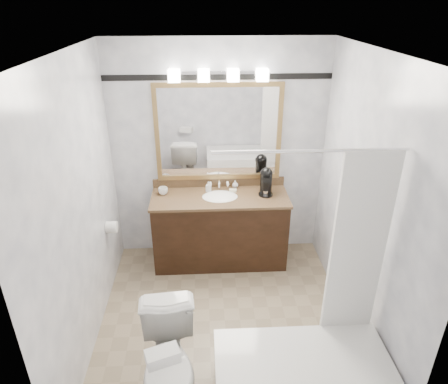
% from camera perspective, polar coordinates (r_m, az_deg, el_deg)
% --- Properties ---
extents(room, '(2.42, 2.62, 2.52)m').
position_cam_1_polar(room, '(3.36, 0.13, -2.34)').
color(room, gray).
rests_on(room, ground).
extents(vanity, '(1.53, 0.58, 0.97)m').
position_cam_1_polar(vanity, '(4.64, -0.57, -5.12)').
color(vanity, black).
rests_on(vanity, ground).
extents(mirror, '(1.40, 0.04, 1.10)m').
position_cam_1_polar(mirror, '(4.44, -0.79, 8.44)').
color(mirror, '#A4814A').
rests_on(mirror, room).
extents(vanity_light_bar, '(1.02, 0.14, 0.12)m').
position_cam_1_polar(vanity_light_bar, '(4.24, -0.81, 16.40)').
color(vanity_light_bar, silver).
rests_on(vanity_light_bar, room).
extents(accent_stripe, '(2.40, 0.01, 0.06)m').
position_cam_1_polar(accent_stripe, '(4.31, -0.84, 16.11)').
color(accent_stripe, black).
rests_on(accent_stripe, room).
extents(bathtub, '(1.30, 0.75, 1.96)m').
position_cam_1_polar(bathtub, '(3.36, 11.46, -24.41)').
color(bathtub, white).
rests_on(bathtub, ground).
extents(tp_roll, '(0.11, 0.12, 0.12)m').
position_cam_1_polar(tp_roll, '(4.31, -15.74, -4.85)').
color(tp_roll, white).
rests_on(tp_roll, room).
extents(toilet, '(0.49, 0.78, 0.76)m').
position_cam_1_polar(toilet, '(3.27, -7.76, -23.31)').
color(toilet, white).
rests_on(toilet, ground).
extents(tissue_box, '(0.24, 0.18, 0.09)m').
position_cam_1_polar(tissue_box, '(2.76, -8.77, -22.17)').
color(tissue_box, white).
rests_on(tissue_box, toilet).
extents(coffee_maker, '(0.16, 0.20, 0.31)m').
position_cam_1_polar(coffee_maker, '(4.47, 6.04, 1.66)').
color(coffee_maker, black).
rests_on(coffee_maker, vanity).
extents(cup_left, '(0.11, 0.11, 0.08)m').
position_cam_1_polar(cup_left, '(4.52, -8.69, 0.16)').
color(cup_left, white).
rests_on(cup_left, vanity).
extents(soap_bottle_a, '(0.07, 0.07, 0.12)m').
position_cam_1_polar(soap_bottle_a, '(4.54, -2.24, 0.78)').
color(soap_bottle_a, white).
rests_on(soap_bottle_a, vanity).
extents(soap_bottle_b, '(0.09, 0.09, 0.09)m').
position_cam_1_polar(soap_bottle_b, '(4.63, 1.60, 1.14)').
color(soap_bottle_b, white).
rests_on(soap_bottle_b, vanity).
extents(soap_bar, '(0.09, 0.06, 0.03)m').
position_cam_1_polar(soap_bar, '(4.55, 1.27, 0.24)').
color(soap_bar, beige).
rests_on(soap_bar, vanity).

